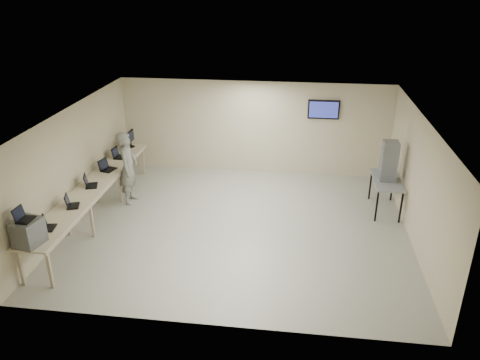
# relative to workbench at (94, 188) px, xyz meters

# --- Properties ---
(room) EXTENTS (8.01, 7.01, 2.81)m
(room) POSITION_rel_workbench_xyz_m (3.62, 0.06, 0.58)
(room) COLOR #AAA798
(room) RESTS_ON ground
(workbench) EXTENTS (0.76, 6.00, 0.90)m
(workbench) POSITION_rel_workbench_xyz_m (0.00, 0.00, 0.00)
(workbench) COLOR beige
(workbench) RESTS_ON ground
(equipment_box) EXTENTS (0.53, 0.58, 0.52)m
(equipment_box) POSITION_rel_workbench_xyz_m (-0.06, -2.75, 0.33)
(equipment_box) COLOR slate
(equipment_box) RESTS_ON workbench
(laptop_on_box) EXTENTS (0.29, 0.34, 0.26)m
(laptop_on_box) POSITION_rel_workbench_xyz_m (-0.11, -2.75, 0.66)
(laptop_on_box) COLOR black
(laptop_on_box) RESTS_ON equipment_box
(laptop_0) EXTENTS (0.33, 0.37, 0.26)m
(laptop_0) POSITION_rel_workbench_xyz_m (-0.07, -2.14, 0.14)
(laptop_0) COLOR black
(laptop_0) RESTS_ON workbench
(laptop_1) EXTENTS (0.38, 0.41, 0.27)m
(laptop_1) POSITION_rel_workbench_xyz_m (-0.03, -1.15, 0.14)
(laptop_1) COLOR black
(laptop_1) RESTS_ON workbench
(laptop_2) EXTENTS (0.41, 0.44, 0.29)m
(laptop_2) POSITION_rel_workbench_xyz_m (-0.07, -0.07, 0.15)
(laptop_2) COLOR black
(laptop_2) RESTS_ON workbench
(laptop_3) EXTENTS (0.40, 0.44, 0.30)m
(laptop_3) POSITION_rel_workbench_xyz_m (-0.04, 0.95, 0.15)
(laptop_3) COLOR black
(laptop_3) RESTS_ON workbench
(laptop_4) EXTENTS (0.33, 0.39, 0.29)m
(laptop_4) POSITION_rel_workbench_xyz_m (-0.07, 1.87, 0.15)
(laptop_4) COLOR black
(laptop_4) RESTS_ON workbench
(monitor_near) EXTENTS (0.20, 0.44, 0.43)m
(monitor_near) POSITION_rel_workbench_xyz_m (-0.01, 2.38, 0.34)
(monitor_near) COLOR black
(monitor_near) RESTS_ON workbench
(monitor_far) EXTENTS (0.22, 0.49, 0.48)m
(monitor_far) POSITION_rel_workbench_xyz_m (-0.01, 2.75, 0.37)
(monitor_far) COLOR black
(monitor_far) RESTS_ON workbench
(soldier) EXTENTS (0.52, 0.74, 1.95)m
(soldier) POSITION_rel_workbench_xyz_m (0.54, 0.98, 0.15)
(soldier) COLOR #585E4F
(soldier) RESTS_ON ground
(side_table) EXTENTS (0.68, 1.45, 0.87)m
(side_table) POSITION_rel_workbench_xyz_m (7.19, 1.34, -0.03)
(side_table) COLOR gray
(side_table) RESTS_ON ground
(storage_bins) EXTENTS (0.38, 0.42, 1.01)m
(storage_bins) POSITION_rel_workbench_xyz_m (7.17, 1.34, 0.55)
(storage_bins) COLOR gray
(storage_bins) RESTS_ON side_table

